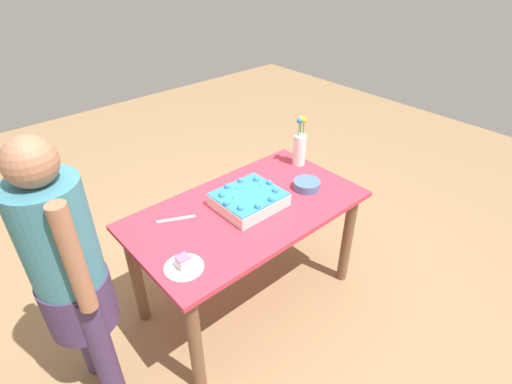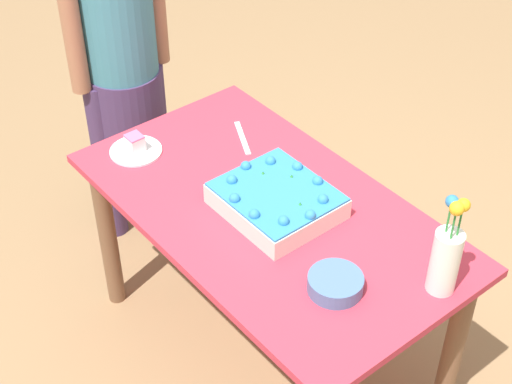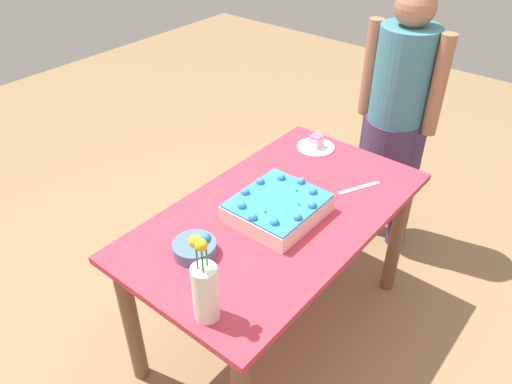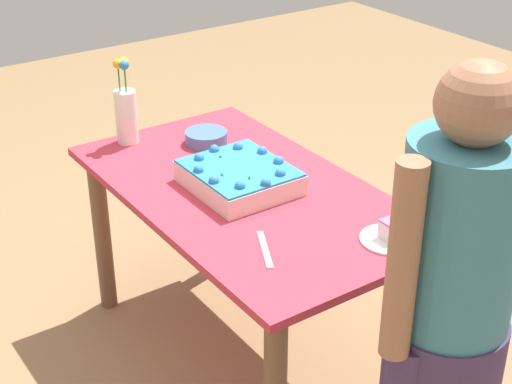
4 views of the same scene
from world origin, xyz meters
The scene contains 8 objects.
ground_plane centered at (0.00, 0.00, 0.00)m, with size 8.00×8.00×0.00m, color #96744E.
dining_table centered at (0.00, 0.00, 0.61)m, with size 1.38×0.77×0.74m.
sheet_cake centered at (-0.02, -0.01, 0.78)m, with size 0.37×0.33×0.10m.
serving_plate_with_slice centered at (0.55, 0.18, 0.76)m, with size 0.19×0.19×0.07m.
cake_knife centered at (0.37, -0.18, 0.74)m, with size 0.21×0.02×0.00m, color silver.
flower_vase centered at (-0.61, -0.16, 0.87)m, with size 0.09×0.09×0.35m.
fruit_bowl centered at (-0.41, 0.09, 0.76)m, with size 0.17×0.17×0.05m, color #4B6D9E.
person_standing centered at (0.99, -0.04, 0.85)m, with size 0.31×0.45×1.49m.
Camera 2 is at (-1.53, 1.29, 2.44)m, focal length 55.00 mm.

